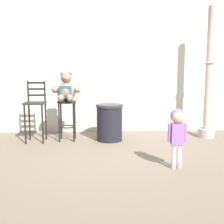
{
  "coord_description": "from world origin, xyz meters",
  "views": [
    {
      "loc": [
        -0.42,
        -4.31,
        1.33
      ],
      "look_at": [
        -0.17,
        0.22,
        0.68
      ],
      "focal_mm": 42.55,
      "sensor_mm": 36.0,
      "label": 1
    }
  ],
  "objects_px": {
    "bar_stool_with_teddy": "(67,113)",
    "child_walking": "(177,126)",
    "teddy_bear": "(66,90)",
    "lamppost": "(208,88)",
    "trash_bin": "(109,122)",
    "bar_chair_empty": "(35,107)"
  },
  "relations": [
    {
      "from": "teddy_bear",
      "to": "trash_bin",
      "type": "height_order",
      "value": "teddy_bear"
    },
    {
      "from": "bar_stool_with_teddy",
      "to": "teddy_bear",
      "type": "height_order",
      "value": "teddy_bear"
    },
    {
      "from": "bar_stool_with_teddy",
      "to": "child_walking",
      "type": "relative_size",
      "value": 0.94
    },
    {
      "from": "teddy_bear",
      "to": "lamppost",
      "type": "height_order",
      "value": "lamppost"
    },
    {
      "from": "teddy_bear",
      "to": "trash_bin",
      "type": "bearing_deg",
      "value": -1.7
    },
    {
      "from": "bar_stool_with_teddy",
      "to": "lamppost",
      "type": "height_order",
      "value": "lamppost"
    },
    {
      "from": "bar_stool_with_teddy",
      "to": "child_walking",
      "type": "bearing_deg",
      "value": -44.95
    },
    {
      "from": "child_walking",
      "to": "trash_bin",
      "type": "distance_m",
      "value": 1.9
    },
    {
      "from": "bar_stool_with_teddy",
      "to": "teddy_bear",
      "type": "relative_size",
      "value": 1.36
    },
    {
      "from": "bar_chair_empty",
      "to": "bar_stool_with_teddy",
      "type": "bearing_deg",
      "value": 5.95
    },
    {
      "from": "bar_stool_with_teddy",
      "to": "bar_chair_empty",
      "type": "height_order",
      "value": "bar_chair_empty"
    },
    {
      "from": "teddy_bear",
      "to": "lamppost",
      "type": "bearing_deg",
      "value": 2.76
    },
    {
      "from": "lamppost",
      "to": "trash_bin",
      "type": "bearing_deg",
      "value": -175.42
    },
    {
      "from": "bar_stool_with_teddy",
      "to": "child_walking",
      "type": "distance_m",
      "value": 2.44
    },
    {
      "from": "bar_chair_empty",
      "to": "trash_bin",
      "type": "bearing_deg",
      "value": 0.31
    },
    {
      "from": "bar_stool_with_teddy",
      "to": "bar_chair_empty",
      "type": "distance_m",
      "value": 0.62
    },
    {
      "from": "teddy_bear",
      "to": "bar_chair_empty",
      "type": "bearing_deg",
      "value": -176.88
    },
    {
      "from": "trash_bin",
      "to": "lamppost",
      "type": "relative_size",
      "value": 0.27
    },
    {
      "from": "child_walking",
      "to": "teddy_bear",
      "type": "bearing_deg",
      "value": -126.29
    },
    {
      "from": "teddy_bear",
      "to": "trash_bin",
      "type": "xyz_separation_m",
      "value": [
        0.85,
        -0.03,
        -0.65
      ]
    },
    {
      "from": "trash_bin",
      "to": "lamppost",
      "type": "distance_m",
      "value": 2.19
    },
    {
      "from": "lamppost",
      "to": "bar_chair_empty",
      "type": "relative_size",
      "value": 2.23
    }
  ]
}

